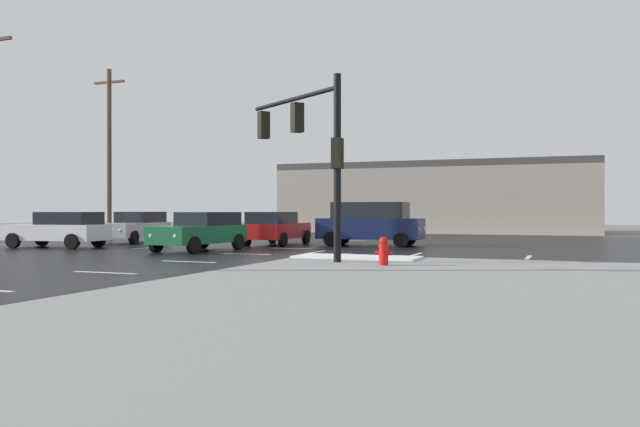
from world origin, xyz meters
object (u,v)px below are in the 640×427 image
(traffic_signal_mast, at_px, (311,140))
(fire_hydrant, at_px, (384,251))
(utility_pole_far, at_px, (109,150))
(sedan_white, at_px, (60,229))
(suv_navy, at_px, (370,223))
(sedan_silver, at_px, (136,226))
(sedan_red, at_px, (276,228))
(sedan_green, at_px, (201,230))

(traffic_signal_mast, bearing_deg, fire_hydrant, -171.84)
(utility_pole_far, bearing_deg, traffic_signal_mast, -36.49)
(traffic_signal_mast, xyz_separation_m, sedan_white, (-13.59, 3.92, -3.02))
(suv_navy, relative_size, utility_pole_far, 0.47)
(suv_navy, bearing_deg, sedan_white, -155.19)
(traffic_signal_mast, height_order, fire_hydrant, traffic_signal_mast)
(sedan_silver, xyz_separation_m, sedan_white, (-0.15, -5.22, 0.00))
(fire_hydrant, height_order, suv_navy, suv_navy)
(sedan_red, bearing_deg, fire_hydrant, -144.64)
(sedan_red, relative_size, utility_pole_far, 0.44)
(traffic_signal_mast, relative_size, sedan_white, 1.20)
(sedan_green, xyz_separation_m, utility_pole_far, (-12.67, 9.99, 4.57))
(sedan_silver, relative_size, suv_navy, 0.95)
(sedan_green, bearing_deg, sedan_white, -82.84)
(utility_pole_far, bearing_deg, sedan_green, -38.24)
(fire_hydrant, relative_size, sedan_silver, 0.17)
(sedan_red, distance_m, utility_pole_far, 15.21)
(sedan_white, bearing_deg, suv_navy, -156.57)
(sedan_white, xyz_separation_m, utility_pole_far, (-5.63, 10.29, 4.57))
(fire_hydrant, xyz_separation_m, sedan_white, (-16.32, 5.32, 0.32))
(fire_hydrant, bearing_deg, sedan_white, 161.96)
(traffic_signal_mast, relative_size, utility_pole_far, 0.53)
(sedan_white, relative_size, sedan_green, 1.00)
(sedan_green, bearing_deg, sedan_red, 173.76)
(suv_navy, bearing_deg, sedan_red, -169.33)
(sedan_silver, height_order, utility_pole_far, utility_pole_far)
(sedan_red, relative_size, sedan_silver, 0.98)
(traffic_signal_mast, xyz_separation_m, sedan_red, (-5.56, 9.32, -3.02))
(traffic_signal_mast, height_order, sedan_green, traffic_signal_mast)
(sedan_red, bearing_deg, sedan_silver, 88.91)
(utility_pole_far, bearing_deg, sedan_silver, -41.27)
(sedan_white, bearing_deg, fire_hydrant, 157.98)
(fire_hydrant, relative_size, utility_pole_far, 0.08)
(sedan_white, bearing_deg, utility_pole_far, -65.29)
(sedan_white, distance_m, utility_pole_far, 12.59)
(sedan_red, relative_size, sedan_green, 0.99)
(sedan_white, distance_m, sedan_green, 7.05)
(sedan_white, distance_m, suv_navy, 13.96)
(traffic_signal_mast, xyz_separation_m, sedan_green, (-6.54, 4.23, -3.02))
(fire_hydrant, distance_m, utility_pole_far, 27.37)
(traffic_signal_mast, height_order, sedan_white, traffic_signal_mast)
(traffic_signal_mast, distance_m, sedan_silver, 16.53)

